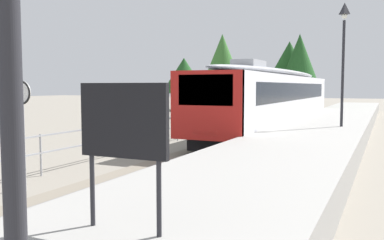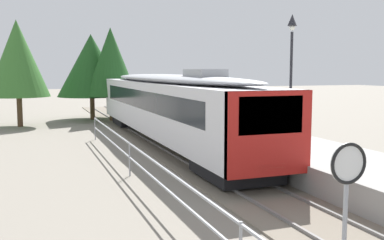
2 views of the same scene
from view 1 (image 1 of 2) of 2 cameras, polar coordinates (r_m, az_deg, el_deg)
name	(u,v)px [view 1 (image 1 of 2)]	position (r m, az deg, el deg)	size (l,w,h in m)	color
ground_plane	(192,139)	(21.50, -0.04, -2.54)	(160.00, 160.00, 0.00)	gray
track_rails	(248,141)	(20.43, 7.62, -2.86)	(3.20, 60.00, 0.14)	slate
commuter_train	(275,95)	(25.16, 11.10, 3.32)	(2.82, 21.01, 3.74)	silver
station_platform	(319,136)	(19.68, 16.72, -2.08)	(3.90, 60.00, 0.90)	#999691
platform_lamp_mid_platform	(344,41)	(19.71, 19.77, 10.01)	(0.34, 0.34, 5.35)	#232328
platform_notice_board	(123,126)	(5.12, -9.22, -0.78)	(1.20, 0.08, 1.80)	#232328
speed_limit_sign	(22,108)	(11.46, -21.95, 1.56)	(0.61, 0.10, 2.81)	#9EA0A5
carpark_fence	(40,146)	(13.29, -19.76, -3.28)	(0.06, 36.06, 1.25)	#9EA0A5
tree_behind_carpark	(299,65)	(36.87, 14.28, 7.25)	(3.89, 3.89, 7.04)	brown
tree_behind_station_far	(184,76)	(47.30, -1.09, 6.02)	(5.05, 5.05, 5.82)	brown
tree_distant_left	(289,69)	(38.81, 12.97, 6.76)	(5.30, 5.30, 6.64)	brown
tree_distant_centre	(222,64)	(37.58, 4.11, 7.57)	(4.15, 4.15, 7.25)	brown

